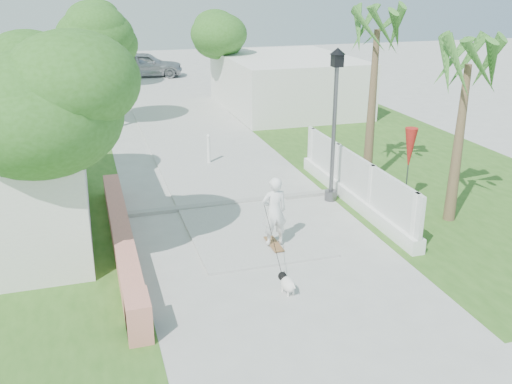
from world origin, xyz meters
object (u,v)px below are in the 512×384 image
object	(u,v)px
street_lamp	(334,120)
parked_car	(145,65)
patio_umbrella	(410,149)
skateboarder	(274,221)
dog	(287,283)
bollard	(209,148)

from	to	relation	value
street_lamp	parked_car	bearing A→B (deg)	96.11
patio_umbrella	street_lamp	bearing A→B (deg)	152.24
skateboarder	dog	distance (m)	1.88
street_lamp	dog	world-z (taller)	street_lamp
patio_umbrella	skateboarder	xyz separation A→B (m)	(-4.68, -1.92, -0.81)
street_lamp	skateboarder	size ratio (longest dim) A/B	1.86
skateboarder	parked_car	xyz separation A→B (m)	(0.17, 27.32, -0.03)
skateboarder	parked_car	size ratio (longest dim) A/B	0.49
bollard	parked_car	bearing A→B (deg)	89.75
bollard	parked_car	distance (m)	19.90
dog	skateboarder	bearing A→B (deg)	66.73
patio_umbrella	bollard	bearing A→B (deg)	129.91
bollard	skateboarder	bearing A→B (deg)	-90.63
bollard	dog	bearing A→B (deg)	-92.33
bollard	parked_car	xyz separation A→B (m)	(0.09, 19.89, 0.25)
street_lamp	skateboarder	world-z (taller)	street_lamp
patio_umbrella	parked_car	bearing A→B (deg)	100.08
street_lamp	skateboarder	distance (m)	4.32
street_lamp	bollard	world-z (taller)	street_lamp
skateboarder	dog	size ratio (longest dim) A/B	3.90
patio_umbrella	dog	bearing A→B (deg)	-143.59
bollard	dog	world-z (taller)	bollard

